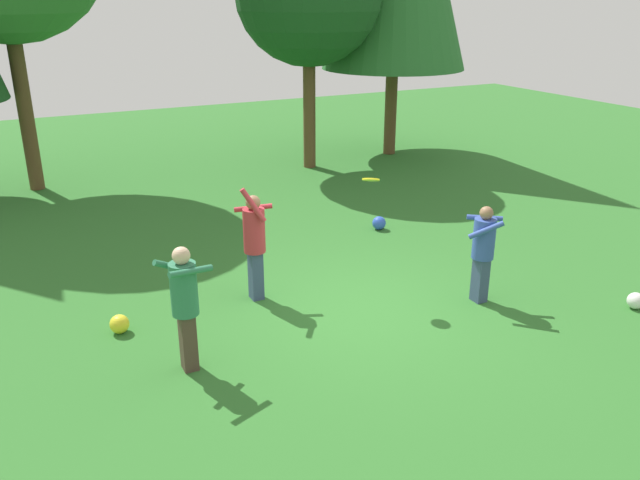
# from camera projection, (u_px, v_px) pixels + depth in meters

# --- Properties ---
(ground_plane) EXTENTS (40.00, 40.00, 0.00)m
(ground_plane) POSITION_uv_depth(u_px,v_px,m) (363.00, 309.00, 9.95)
(ground_plane) COLOR #2D6B28
(person_thrower) EXTENTS (0.63, 0.62, 1.89)m
(person_thrower) POSITION_uv_depth(u_px,v_px,m) (254.00, 238.00, 9.96)
(person_thrower) COLOR #38476B
(person_thrower) RESTS_ON ground_plane
(person_catcher) EXTENTS (0.71, 0.70, 1.57)m
(person_catcher) POSITION_uv_depth(u_px,v_px,m) (483.00, 246.00, 9.91)
(person_catcher) COLOR #38476B
(person_catcher) RESTS_ON ground_plane
(person_bystander) EXTENTS (0.68, 0.62, 1.70)m
(person_bystander) POSITION_uv_depth(u_px,v_px,m) (185.00, 298.00, 8.02)
(person_bystander) COLOR #4C382D
(person_bystander) RESTS_ON ground_plane
(frisbee) EXTENTS (0.37, 0.37, 0.12)m
(frisbee) POSITION_uv_depth(u_px,v_px,m) (371.00, 180.00, 9.82)
(frisbee) COLOR yellow
(ball_white) EXTENTS (0.26, 0.26, 0.26)m
(ball_white) POSITION_uv_depth(u_px,v_px,m) (636.00, 301.00, 9.94)
(ball_white) COLOR white
(ball_white) RESTS_ON ground_plane
(ball_blue) EXTENTS (0.28, 0.28, 0.28)m
(ball_blue) POSITION_uv_depth(u_px,v_px,m) (379.00, 223.00, 13.28)
(ball_blue) COLOR blue
(ball_blue) RESTS_ON ground_plane
(ball_yellow) EXTENTS (0.28, 0.28, 0.28)m
(ball_yellow) POSITION_uv_depth(u_px,v_px,m) (119.00, 324.00, 9.22)
(ball_yellow) COLOR yellow
(ball_yellow) RESTS_ON ground_plane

